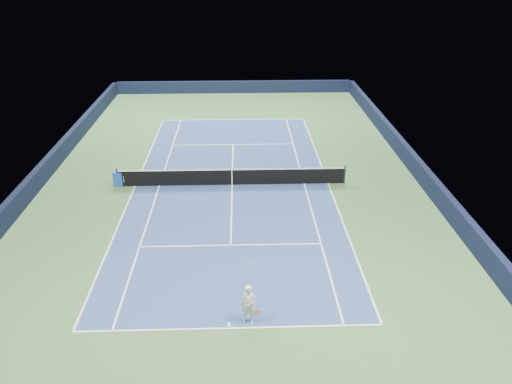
{
  "coord_description": "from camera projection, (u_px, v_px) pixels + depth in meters",
  "views": [
    {
      "loc": [
        0.51,
        -25.63,
        12.18
      ],
      "look_at": [
        1.26,
        -3.0,
        1.0
      ],
      "focal_mm": 35.0,
      "sensor_mm": 36.0,
      "label": 1
    }
  ],
  "objects": [
    {
      "name": "center_mark_near",
      "position": [
        229.0,
        325.0,
        17.82
      ],
      "size": [
        0.08,
        0.3,
        0.0
      ],
      "primitive_type": "cube",
      "color": "white",
      "rests_on": "ground"
    },
    {
      "name": "baseline_far",
      "position": [
        234.0,
        120.0,
        38.99
      ],
      "size": [
        10.97,
        0.08,
        0.0
      ],
      "primitive_type": "cube",
      "color": "white",
      "rests_on": "ground"
    },
    {
      "name": "ground",
      "position": [
        232.0,
        185.0,
        28.34
      ],
      "size": [
        40.0,
        40.0,
        0.0
      ],
      "primitive_type": "plane",
      "color": "#375D32",
      "rests_on": "ground"
    },
    {
      "name": "tennis_net",
      "position": [
        232.0,
        177.0,
        28.12
      ],
      "size": [
        12.9,
        0.1,
        1.07
      ],
      "color": "black",
      "rests_on": "ground"
    },
    {
      "name": "sideline_doubles_right",
      "position": [
        328.0,
        183.0,
        28.5
      ],
      "size": [
        0.08,
        23.77,
        0.0
      ],
      "primitive_type": "cube",
      "color": "white",
      "rests_on": "ground"
    },
    {
      "name": "wall_far",
      "position": [
        234.0,
        87.0,
        45.87
      ],
      "size": [
        22.0,
        0.35,
        1.1
      ],
      "primitive_type": "cube",
      "color": "black",
      "rests_on": "ground"
    },
    {
      "name": "center_mark_far",
      "position": [
        234.0,
        120.0,
        38.86
      ],
      "size": [
        0.08,
        0.3,
        0.0
      ],
      "primitive_type": "cube",
      "color": "white",
      "rests_on": "ground"
    },
    {
      "name": "sideline_doubles_left",
      "position": [
        135.0,
        186.0,
        28.18
      ],
      "size": [
        0.08,
        23.77,
        0.0
      ],
      "primitive_type": "cube",
      "color": "white",
      "rests_on": "ground"
    },
    {
      "name": "service_line_far",
      "position": [
        233.0,
        144.0,
        34.08
      ],
      "size": [
        8.23,
        0.08,
        0.0
      ],
      "primitive_type": "cube",
      "color": "white",
      "rests_on": "ground"
    },
    {
      "name": "service_line_near",
      "position": [
        231.0,
        245.0,
        22.61
      ],
      "size": [
        8.23,
        0.08,
        0.0
      ],
      "primitive_type": "cube",
      "color": "white",
      "rests_on": "ground"
    },
    {
      "name": "court_surface",
      "position": [
        232.0,
        185.0,
        28.34
      ],
      "size": [
        10.97,
        23.77,
        0.01
      ],
      "primitive_type": "cube",
      "color": "navy",
      "rests_on": "ground"
    },
    {
      "name": "baseline_near",
      "position": [
        229.0,
        328.0,
        17.69
      ],
      "size": [
        10.97,
        0.08,
        0.0
      ],
      "primitive_type": "cube",
      "color": "white",
      "rests_on": "ground"
    },
    {
      "name": "wall_right",
      "position": [
        422.0,
        173.0,
        28.42
      ],
      "size": [
        0.35,
        40.0,
        1.1
      ],
      "primitive_type": "cube",
      "color": "black",
      "rests_on": "ground"
    },
    {
      "name": "wall_left",
      "position": [
        38.0,
        179.0,
        27.78
      ],
      "size": [
        0.35,
        40.0,
        1.1
      ],
      "primitive_type": "cube",
      "color": "black",
      "rests_on": "ground"
    },
    {
      "name": "sideline_singles_left",
      "position": [
        159.0,
        186.0,
        28.22
      ],
      "size": [
        0.08,
        23.77,
        0.0
      ],
      "primitive_type": "cube",
      "color": "white",
      "rests_on": "ground"
    },
    {
      "name": "sponsor_cube",
      "position": [
        119.0,
        178.0,
        28.12
      ],
      "size": [
        0.61,
        0.51,
        0.84
      ],
      "color": "blue",
      "rests_on": "ground"
    },
    {
      "name": "tennis_player",
      "position": [
        249.0,
        305.0,
        17.65
      ],
      "size": [
        0.78,
        1.28,
        1.91
      ],
      "color": "silver",
      "rests_on": "ground"
    },
    {
      "name": "center_service_line",
      "position": [
        232.0,
        185.0,
        28.34
      ],
      "size": [
        0.08,
        12.8,
        0.0
      ],
      "primitive_type": "cube",
      "color": "white",
      "rests_on": "ground"
    },
    {
      "name": "sideline_singles_right",
      "position": [
        304.0,
        184.0,
        28.46
      ],
      "size": [
        0.08,
        23.77,
        0.0
      ],
      "primitive_type": "cube",
      "color": "white",
      "rests_on": "ground"
    }
  ]
}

